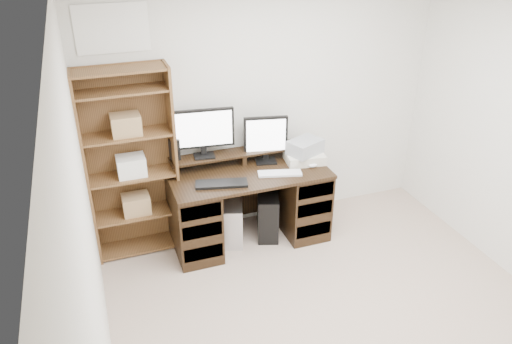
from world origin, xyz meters
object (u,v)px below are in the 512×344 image
tower_silver (233,221)px  bookshelf (131,163)px  printer (304,157)px  desk (249,204)px  monitor_wide (203,130)px  monitor_small (266,138)px  tower_black (268,212)px

tower_silver → bookshelf: bookshelf is taller
printer → bookshelf: 1.65m
desk → bookshelf: 1.19m
monitor_wide → monitor_small: 0.61m
tower_black → bookshelf: bookshelf is taller
monitor_small → tower_silver: monitor_small is taller
tower_silver → tower_black: bearing=16.3°
tower_black → bookshelf: bearing=-169.8°
monitor_wide → monitor_small: monitor_wide is taller
desk → monitor_wide: 0.86m
monitor_wide → tower_black: monitor_wide is taller
monitor_wide → tower_black: bearing=-12.9°
monitor_small → tower_black: (-0.02, -0.13, -0.77)m
monitor_small → bookshelf: bearing=-170.6°
printer → desk: bearing=-171.2°
printer → tower_black: bearing=-174.5°
tower_black → tower_silver: bearing=-162.3°
printer → tower_black: printer is taller
bookshelf → printer: bearing=-6.9°
monitor_wide → tower_silver: size_ratio=1.37×
monitor_small → tower_silver: bearing=-150.5°
desk → monitor_small: (0.23, 0.16, 0.61)m
monitor_small → bookshelf: size_ratio=0.26×
desk → bookshelf: (-1.05, 0.21, 0.53)m
tower_silver → monitor_small: bearing=34.9°
desk → monitor_small: size_ratio=3.25×
monitor_small → tower_black: monitor_small is taller
tower_silver → printer: bearing=15.9°
desk → monitor_small: 0.67m
tower_silver → tower_black: 0.37m
desk → tower_black: size_ratio=2.95×
monitor_small → printer: (0.35, -0.14, -0.21)m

